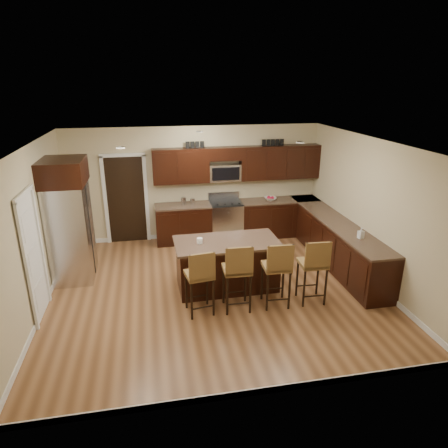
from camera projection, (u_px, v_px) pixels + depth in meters
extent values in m
plane|color=brown|center=(215.00, 289.00, 7.48)|extent=(6.00, 6.00, 0.00)
plane|color=silver|center=(214.00, 144.00, 6.56)|extent=(6.00, 6.00, 0.00)
plane|color=#C6B88F|center=(196.00, 183.00, 9.56)|extent=(6.00, 0.00, 6.00)
plane|color=#C6B88F|center=(33.00, 232.00, 6.49)|extent=(0.00, 5.50, 5.50)
plane|color=#C6B88F|center=(371.00, 211.00, 7.55)|extent=(0.00, 5.50, 5.50)
cube|color=black|center=(183.00, 224.00, 9.53)|extent=(1.30, 0.60, 0.88)
cube|color=black|center=(279.00, 218.00, 9.95)|extent=(1.94, 0.60, 0.88)
cube|color=black|center=(340.00, 247.00, 8.25)|extent=(0.60, 3.35, 0.88)
cube|color=brown|center=(183.00, 206.00, 9.38)|extent=(1.30, 0.63, 0.04)
cube|color=brown|center=(280.00, 200.00, 9.80)|extent=(1.94, 0.63, 0.04)
cube|color=brown|center=(342.00, 226.00, 8.09)|extent=(0.63, 3.35, 0.04)
cube|color=black|center=(181.00, 166.00, 9.19)|extent=(1.30, 0.33, 0.80)
cube|color=black|center=(280.00, 162.00, 9.61)|extent=(1.94, 0.33, 0.80)
cube|color=black|center=(225.00, 154.00, 9.28)|extent=(0.76, 0.33, 0.30)
cube|color=silver|center=(226.00, 221.00, 9.71)|extent=(0.76, 0.64, 0.90)
cube|color=black|center=(226.00, 203.00, 9.56)|extent=(0.76, 0.60, 0.03)
cube|color=black|center=(228.00, 225.00, 9.44)|extent=(0.65, 0.01, 0.45)
cube|color=silver|center=(224.00, 195.00, 9.77)|extent=(0.76, 0.05, 0.18)
cube|color=silver|center=(225.00, 172.00, 9.46)|extent=(0.76, 0.31, 0.40)
cube|color=black|center=(126.00, 200.00, 9.37)|extent=(0.85, 0.03, 2.06)
cube|color=white|center=(33.00, 258.00, 6.33)|extent=(0.03, 0.80, 2.04)
cube|color=black|center=(227.00, 265.00, 7.43)|extent=(1.82, 0.94, 0.88)
cube|color=brown|center=(227.00, 242.00, 7.27)|extent=(1.92, 1.04, 0.04)
cube|color=black|center=(227.00, 284.00, 7.56)|extent=(1.74, 0.85, 0.09)
cube|color=olive|center=(199.00, 275.00, 6.51)|extent=(0.49, 0.49, 0.06)
cube|color=olive|center=(202.00, 267.00, 6.26)|extent=(0.43, 0.10, 0.46)
cylinder|color=black|center=(190.00, 301.00, 6.43)|extent=(0.04, 0.04, 0.67)
cylinder|color=black|center=(212.00, 299.00, 6.50)|extent=(0.04, 0.04, 0.67)
cylinder|color=black|center=(187.00, 290.00, 6.77)|extent=(0.04, 0.04, 0.67)
cylinder|color=black|center=(209.00, 288.00, 6.84)|extent=(0.04, 0.04, 0.67)
cube|color=olive|center=(237.00, 269.00, 6.61)|extent=(0.46, 0.46, 0.06)
cube|color=olive|center=(239.00, 262.00, 6.34)|extent=(0.45, 0.05, 0.48)
cylinder|color=black|center=(228.00, 297.00, 6.53)|extent=(0.04, 0.04, 0.70)
cylinder|color=black|center=(251.00, 294.00, 6.60)|extent=(0.04, 0.04, 0.70)
cylinder|color=black|center=(223.00, 285.00, 6.89)|extent=(0.04, 0.04, 0.70)
cylinder|color=black|center=(245.00, 283.00, 6.95)|extent=(0.04, 0.04, 0.70)
cube|color=olive|center=(276.00, 267.00, 6.74)|extent=(0.47, 0.47, 0.06)
cube|color=olive|center=(280.00, 259.00, 6.47)|extent=(0.45, 0.06, 0.48)
cylinder|color=black|center=(268.00, 293.00, 6.65)|extent=(0.04, 0.04, 0.69)
cylinder|color=black|center=(290.00, 291.00, 6.72)|extent=(0.04, 0.04, 0.69)
cylinder|color=black|center=(262.00, 282.00, 7.01)|extent=(0.04, 0.04, 0.69)
cylinder|color=black|center=(282.00, 280.00, 7.07)|extent=(0.04, 0.04, 0.69)
cube|color=silver|center=(71.00, 232.00, 7.62)|extent=(0.72, 0.95, 1.89)
cube|color=black|center=(91.00, 231.00, 7.68)|extent=(0.01, 0.02, 1.80)
cylinder|color=silver|center=(91.00, 228.00, 7.58)|extent=(0.02, 0.02, 0.84)
cylinder|color=silver|center=(92.00, 225.00, 7.73)|extent=(0.02, 0.02, 0.84)
cube|color=black|center=(63.00, 172.00, 7.22)|extent=(0.78, 1.01, 0.46)
cube|color=olive|center=(250.00, 253.00, 9.02)|extent=(1.00, 0.72, 0.01)
imported|color=silver|center=(270.00, 199.00, 9.74)|extent=(0.29, 0.29, 0.07)
imported|color=#B2B2B2|center=(361.00, 233.00, 7.37)|extent=(0.11, 0.11, 0.21)
cylinder|color=silver|center=(184.00, 201.00, 9.34)|extent=(0.12, 0.12, 0.18)
cylinder|color=silver|center=(193.00, 201.00, 9.39)|extent=(0.11, 0.11, 0.14)
cylinder|color=white|center=(200.00, 241.00, 7.16)|extent=(0.10, 0.10, 0.10)
cube|color=olive|center=(313.00, 263.00, 6.85)|extent=(0.47, 0.47, 0.06)
cube|color=olive|center=(318.00, 256.00, 6.58)|extent=(0.45, 0.06, 0.48)
cylinder|color=black|center=(305.00, 289.00, 6.77)|extent=(0.04, 0.04, 0.69)
cylinder|color=black|center=(326.00, 287.00, 6.84)|extent=(0.04, 0.04, 0.69)
cylinder|color=black|center=(297.00, 279.00, 7.12)|extent=(0.04, 0.04, 0.69)
cylinder|color=black|center=(317.00, 277.00, 7.19)|extent=(0.04, 0.04, 0.69)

